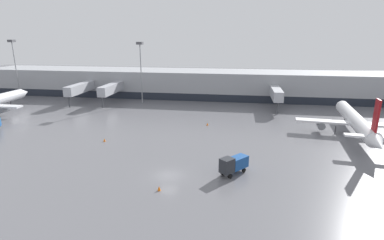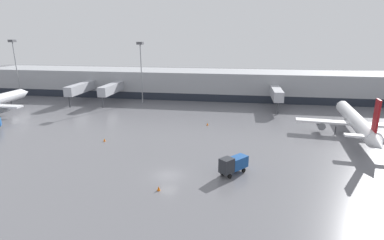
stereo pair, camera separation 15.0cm
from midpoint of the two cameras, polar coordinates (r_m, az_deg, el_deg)
The scene contains 9 objects.
ground_plane at distance 46.55m, azimuth -4.58°, elevation -10.50°, with size 320.00×320.00×0.00m, color slate.
terminal_building at distance 104.08m, azimuth 3.19°, elevation 6.86°, with size 160.00×31.05×9.00m.
parked_jet_0 at distance 72.60m, azimuth 28.69°, elevation -0.18°, with size 24.37×34.61×10.11m.
service_truck_0 at distance 46.72m, azimuth 7.83°, elevation -8.26°, with size 4.55×4.92×2.92m.
traffic_cone_1 at distance 62.92m, azimuth -16.41°, elevation -3.66°, with size 0.45×0.45×0.66m.
traffic_cone_2 at distance 42.43m, azimuth -6.39°, elevation -12.82°, with size 0.46×0.46×0.66m.
traffic_cone_3 at distance 71.25m, azimuth 2.90°, elevation -0.79°, with size 0.51×0.51×0.56m.
apron_light_mast_0 at distance 95.31m, azimuth -9.86°, elevation 12.05°, with size 1.80×1.80×18.76m.
apron_light_mast_1 at distance 118.09m, azimuth -30.91°, elevation 10.95°, with size 1.80×1.80×19.31m.
Camera 1 is at (10.03, -40.54, 20.56)m, focal length 28.00 mm.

